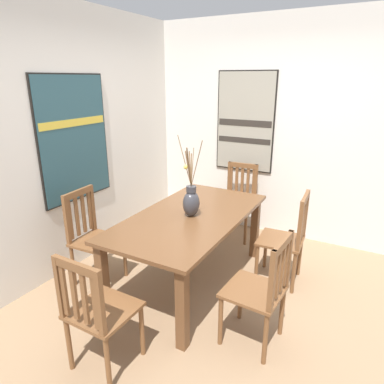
{
  "coord_description": "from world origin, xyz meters",
  "views": [
    {
      "loc": [
        -2.41,
        -0.96,
        1.98
      ],
      "look_at": [
        0.3,
        0.54,
        0.94
      ],
      "focal_mm": 31.9,
      "sensor_mm": 36.0,
      "label": 1
    }
  ],
  "objects": [
    {
      "name": "chair_2",
      "position": [
        -1.03,
        0.54,
        0.48
      ],
      "size": [
        0.43,
        0.43,
        0.92
      ],
      "color": "brown",
      "rests_on": "ground_plane"
    },
    {
      "name": "chair_4",
      "position": [
        -0.21,
        1.39,
        0.49
      ],
      "size": [
        0.44,
        0.44,
        0.95
      ],
      "color": "brown",
      "rests_on": "ground_plane"
    },
    {
      "name": "ground_plane",
      "position": [
        0.0,
        0.0,
        -0.01
      ],
      "size": [
        6.4,
        6.4,
        0.03
      ],
      "primitive_type": "cube",
      "color": "#8E7051"
    },
    {
      "name": "chair_1",
      "position": [
        0.7,
        -0.31,
        0.49
      ],
      "size": [
        0.44,
        0.44,
        0.94
      ],
      "color": "brown",
      "rests_on": "ground_plane"
    },
    {
      "name": "wall_side",
      "position": [
        1.86,
        0.0,
        1.35
      ],
      "size": [
        0.12,
        6.4,
        2.7
      ],
      "primitive_type": "cube",
      "color": "silver",
      "rests_on": "ground_plane"
    },
    {
      "name": "wall_back",
      "position": [
        0.0,
        1.86,
        1.35
      ],
      "size": [
        6.4,
        0.12,
        2.7
      ],
      "primitive_type": "cube",
      "color": "silver",
      "rests_on": "ground_plane"
    },
    {
      "name": "dining_table",
      "position": [
        0.23,
        0.52,
        0.63
      ],
      "size": [
        1.79,
        0.94,
        0.73
      ],
      "color": "brown",
      "rests_on": "ground_plane"
    },
    {
      "name": "chair_0",
      "position": [
        -0.26,
        -0.36,
        0.48
      ],
      "size": [
        0.45,
        0.45,
        0.92
      ],
      "color": "brown",
      "rests_on": "ground_plane"
    },
    {
      "name": "centerpiece_vase",
      "position": [
        0.21,
        0.5,
        0.88
      ],
      "size": [
        0.28,
        0.28,
        0.76
      ],
      "color": "#333338",
      "rests_on": "dining_table"
    },
    {
      "name": "painting_on_back_wall",
      "position": [
        0.06,
        1.79,
        1.38
      ],
      "size": [
        0.9,
        0.05,
        1.28
      ],
      "color": "black"
    },
    {
      "name": "painting_on_side_wall",
      "position": [
        1.79,
        0.59,
        1.44
      ],
      "size": [
        0.05,
        0.77,
        1.26
      ],
      "color": "black"
    },
    {
      "name": "chair_3",
      "position": [
        1.5,
        0.52,
        0.49
      ],
      "size": [
        0.45,
        0.45,
        0.94
      ],
      "color": "brown",
      "rests_on": "ground_plane"
    }
  ]
}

